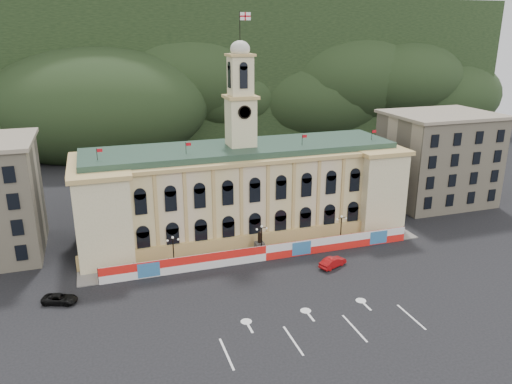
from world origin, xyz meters
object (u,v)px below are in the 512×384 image
object	(u,v)px
statue	(260,246)
red_sedan	(333,262)
lamp_center	(262,237)
black_suv	(60,299)

from	to	relation	value
statue	red_sedan	size ratio (longest dim) A/B	0.75
lamp_center	black_suv	xyz separation A→B (m)	(-30.00, -5.61, -2.44)
black_suv	red_sedan	bearing A→B (deg)	-71.89
red_sedan	black_suv	bearing A→B (deg)	64.04
statue	lamp_center	size ratio (longest dim) A/B	0.72
lamp_center	statue	bearing A→B (deg)	90.00
lamp_center	red_sedan	size ratio (longest dim) A/B	1.04
red_sedan	black_suv	size ratio (longest dim) A/B	0.99
red_sedan	black_suv	xyz separation A→B (m)	(-38.93, 1.69, -0.14)
statue	black_suv	distance (m)	30.72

